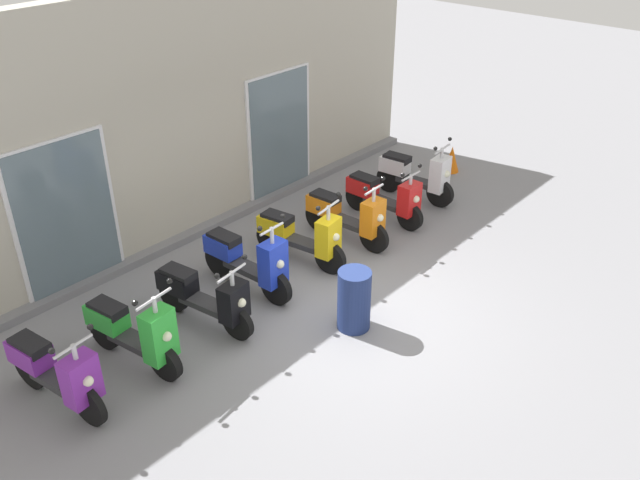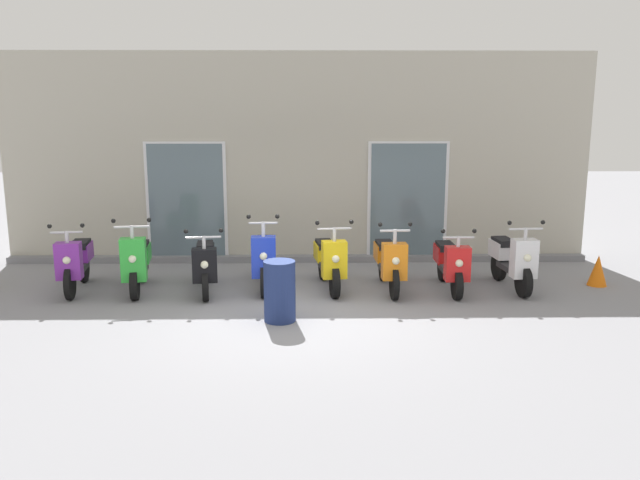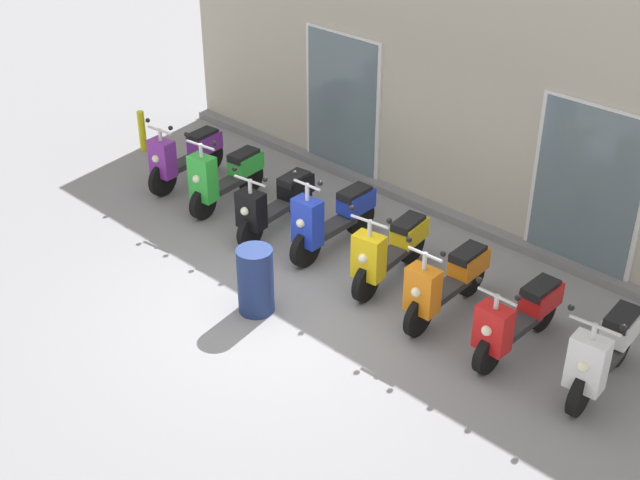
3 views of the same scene
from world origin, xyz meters
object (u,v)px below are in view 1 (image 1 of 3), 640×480
object	(u,v)px
traffic_cone	(452,159)
scooter_green	(134,332)
trash_bin	(354,300)
scooter_white	(416,174)
scooter_red	(384,196)
scooter_blue	(248,260)
scooter_purple	(56,371)
scooter_black	(204,296)
scooter_yellow	(301,236)
scooter_orange	(347,215)

from	to	relation	value
traffic_cone	scooter_green	bearing A→B (deg)	-178.30
scooter_green	traffic_cone	xyz separation A→B (m)	(7.62, 0.23, -0.23)
trash_bin	scooter_white	bearing A→B (deg)	22.87
scooter_red	trash_bin	size ratio (longest dim) A/B	1.84
scooter_blue	scooter_red	size ratio (longest dim) A/B	1.04
traffic_cone	trash_bin	world-z (taller)	trash_bin
scooter_red	trash_bin	bearing A→B (deg)	-150.51
traffic_cone	scooter_white	bearing A→B (deg)	-173.35
scooter_purple	scooter_black	xyz separation A→B (m)	(2.10, -0.05, -0.04)
scooter_yellow	scooter_white	world-z (taller)	scooter_yellow
scooter_green	scooter_black	xyz separation A→B (m)	(1.09, -0.00, -0.03)
scooter_black	scooter_yellow	bearing A→B (deg)	3.16
scooter_yellow	scooter_white	distance (m)	3.01
scooter_yellow	scooter_red	size ratio (longest dim) A/B	1.02
scooter_red	traffic_cone	world-z (taller)	scooter_red
scooter_yellow	traffic_cone	bearing A→B (deg)	1.48
scooter_white	traffic_cone	xyz separation A→B (m)	(1.51, 0.18, -0.23)
scooter_purple	scooter_yellow	distance (m)	4.11
scooter_green	scooter_white	xyz separation A→B (m)	(6.11, 0.05, 0.00)
scooter_purple	trash_bin	distance (m)	3.73
scooter_yellow	trash_bin	world-z (taller)	scooter_yellow
scooter_yellow	trash_bin	distance (m)	1.80
scooter_blue	scooter_white	size ratio (longest dim) A/B	1.06
traffic_cone	scooter_blue	bearing A→B (deg)	-179.31
scooter_white	trash_bin	bearing A→B (deg)	-157.13
scooter_blue	traffic_cone	bearing A→B (deg)	0.69
scooter_red	trash_bin	distance (m)	3.12
scooter_green	scooter_black	bearing A→B (deg)	-0.07
trash_bin	scooter_black	bearing A→B (deg)	129.75
scooter_purple	trash_bin	size ratio (longest dim) A/B	1.82
scooter_white	scooter_black	bearing A→B (deg)	-179.42
scooter_black	scooter_red	size ratio (longest dim) A/B	1.01
scooter_black	scooter_red	xyz separation A→B (m)	(3.99, 0.01, -0.01)
scooter_orange	scooter_white	world-z (taller)	scooter_white
scooter_blue	scooter_yellow	distance (m)	1.06
scooter_purple	trash_bin	world-z (taller)	scooter_purple
scooter_purple	scooter_red	distance (m)	6.09
scooter_green	scooter_orange	xyz separation A→B (m)	(4.08, 0.01, -0.01)
scooter_green	scooter_red	xyz separation A→B (m)	(5.08, 0.01, -0.04)
scooter_blue	scooter_orange	bearing A→B (deg)	-4.31
scooter_purple	scooter_blue	bearing A→B (deg)	2.05
scooter_purple	scooter_white	world-z (taller)	scooter_white
scooter_orange	traffic_cone	world-z (taller)	scooter_orange
scooter_red	trash_bin	world-z (taller)	scooter_red
scooter_red	scooter_black	bearing A→B (deg)	-179.87
scooter_black	scooter_red	distance (m)	3.99
scooter_blue	traffic_cone	xyz separation A→B (m)	(5.57, 0.07, -0.24)
scooter_purple	scooter_yellow	world-z (taller)	scooter_yellow
scooter_red	scooter_orange	bearing A→B (deg)	-179.89
scooter_purple	scooter_white	distance (m)	7.12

